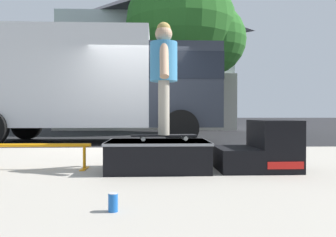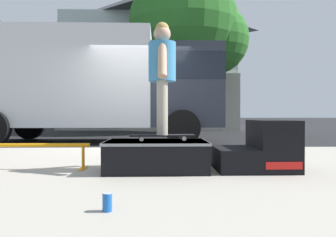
{
  "view_description": "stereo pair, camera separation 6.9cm",
  "coord_description": "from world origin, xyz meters",
  "views": [
    {
      "loc": [
        0.38,
        -6.96,
        0.78
      ],
      "look_at": [
        0.6,
        -1.76,
        0.72
      ],
      "focal_mm": 34.39,
      "sensor_mm": 36.0,
      "label": 1
    },
    {
      "loc": [
        0.45,
        -6.96,
        0.78
      ],
      "look_at": [
        0.6,
        -1.76,
        0.72
      ],
      "focal_mm": 34.39,
      "sensor_mm": 36.0,
      "label": 2
    }
  ],
  "objects": [
    {
      "name": "sidewalk_slab",
      "position": [
        0.0,
        -3.0,
        0.06
      ],
      "size": [
        50.0,
        5.0,
        0.12
      ],
      "primitive_type": "cube",
      "color": "#A8A093",
      "rests_on": "ground"
    },
    {
      "name": "house_behind",
      "position": [
        -0.07,
        12.8,
        4.24
      ],
      "size": [
        9.54,
        8.23,
        8.4
      ],
      "color": "silver",
      "rests_on": "ground"
    },
    {
      "name": "skater_kid",
      "position": [
        0.49,
        -3.13,
        1.33
      ],
      "size": [
        0.33,
        0.69,
        1.34
      ],
      "color": "#B7AD99",
      "rests_on": "skateboard"
    },
    {
      "name": "soda_can",
      "position": [
        0.1,
        -4.77,
        0.18
      ],
      "size": [
        0.07,
        0.07,
        0.13
      ],
      "color": "#1959B2",
      "rests_on": "sidewalk_slab"
    },
    {
      "name": "grind_rail",
      "position": [
        -1.15,
        -3.05,
        0.36
      ],
      "size": [
        1.52,
        0.28,
        0.31
      ],
      "color": "orange",
      "rests_on": "sidewalk_slab"
    },
    {
      "name": "box_truck",
      "position": [
        -1.29,
        2.2,
        1.7
      ],
      "size": [
        6.91,
        2.63,
        3.05
      ],
      "color": "silver",
      "rests_on": "ground"
    },
    {
      "name": "kicker_ramp",
      "position": [
        1.67,
        -3.18,
        0.37
      ],
      "size": [
        0.91,
        0.72,
        0.59
      ],
      "color": "black",
      "rests_on": "sidewalk_slab"
    },
    {
      "name": "ground_plane",
      "position": [
        0.0,
        0.0,
        0.0
      ],
      "size": [
        140.0,
        140.0,
        0.0
      ],
      "primitive_type": "plane",
      "color": "black"
    },
    {
      "name": "skateboard",
      "position": [
        0.49,
        -3.13,
        0.53
      ],
      "size": [
        0.79,
        0.27,
        0.07
      ],
      "color": "black",
      "rests_on": "skate_box"
    },
    {
      "name": "skate_box",
      "position": [
        0.42,
        -3.17,
        0.31
      ],
      "size": [
        1.19,
        0.79,
        0.35
      ],
      "color": "black",
      "rests_on": "sidewalk_slab"
    },
    {
      "name": "street_tree_neighbour",
      "position": [
        1.75,
        6.65,
        4.4
      ],
      "size": [
        5.08,
        4.62,
        6.86
      ],
      "color": "brown",
      "rests_on": "ground"
    }
  ]
}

